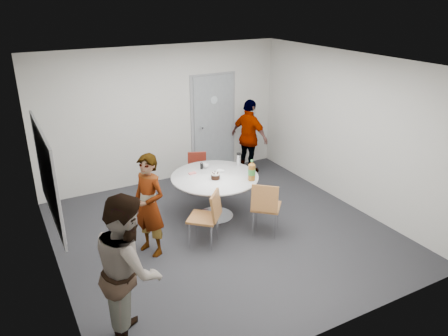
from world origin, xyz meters
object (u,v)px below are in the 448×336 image
chair_near_right (265,204)px  whiteboard (47,174)px  person_left (129,269)px  door (213,124)px  person_main (149,205)px  chair_near_left (209,213)px  chair_far (197,169)px  table (217,181)px  person_right (249,137)px

chair_near_right → whiteboard: bearing=-148.8°
person_left → door: bearing=-27.2°
person_main → person_left: 1.70m
chair_near_left → chair_far: 1.98m
person_left → table: bearing=-36.1°
chair_far → chair_near_left: bearing=91.7°
door → whiteboard: door is taller
chair_far → person_main: (-1.52, -1.61, 0.30)m
whiteboard → person_main: size_ratio=1.23×
door → chair_near_left: bearing=-118.5°
chair_near_left → whiteboard: bearing=120.9°
chair_near_right → door: bearing=121.0°
person_right → chair_far: bearing=85.2°
chair_far → person_left: bearing=76.0°
chair_near_right → person_left: person_left is taller
door → whiteboard: 4.25m
table → chair_near_right: bearing=-67.6°
door → person_left: (-3.05, -3.98, -0.15)m
table → person_right: bearing=43.4°
whiteboard → chair_far: bearing=27.3°
whiteboard → person_right: size_ratio=1.19×
table → person_left: size_ratio=0.83×
whiteboard → chair_near_left: whiteboard is taller
door → chair_near_right: size_ratio=2.34×
door → table: door is taller
person_main → chair_far: bearing=112.0°
whiteboard → chair_far: (2.78, 1.44, -0.98)m
chair_near_right → chair_far: size_ratio=1.16×
door → person_right: (0.57, -0.53, -0.23)m
chair_near_right → person_main: bearing=-150.9°
whiteboard → person_left: size_ratio=1.08×
door → chair_far: bearing=-132.7°
table → person_right: 2.07m
door → chair_far: door is taller
chair_near_right → person_left: (-2.49, -1.12, 0.32)m
door → whiteboard: (-3.56, -2.28, 0.42)m
chair_near_right → chair_far: 2.03m
chair_far → person_left: 3.89m
table → person_main: size_ratio=0.95×
table → chair_far: size_ratio=1.88×
person_main → person_left: person_left is taller
chair_far → person_right: size_ratio=0.49×
chair_near_left → chair_near_right: bearing=-57.8°
whiteboard → table: whiteboard is taller
door → chair_near_left: size_ratio=2.39×
door → table: (-0.93, -1.95, -0.36)m
table → chair_near_right: 0.98m
chair_far → person_left: size_ratio=0.44×
door → chair_far: (-0.78, -0.84, -0.56)m
door → person_right: size_ratio=1.33×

